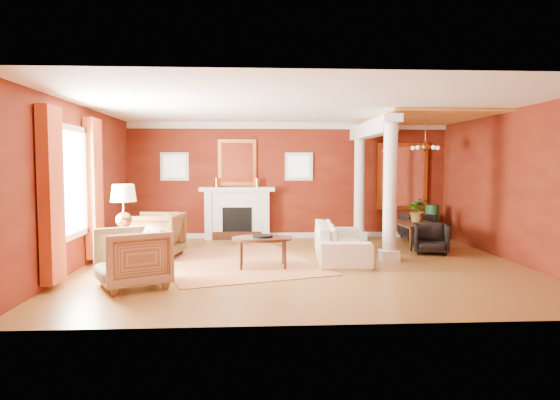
{
  "coord_description": "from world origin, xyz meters",
  "views": [
    {
      "loc": [
        -0.95,
        -9.07,
        1.83
      ],
      "look_at": [
        -0.39,
        0.69,
        1.15
      ],
      "focal_mm": 32.0,
      "sensor_mm": 36.0,
      "label": 1
    }
  ],
  "objects": [
    {
      "name": "flank_window_right",
      "position": [
        0.25,
        3.46,
        1.8
      ],
      "size": [
        0.7,
        0.07,
        0.7
      ],
      "color": "silver",
      "rests_on": "room_shell"
    },
    {
      "name": "room_shell",
      "position": [
        0.0,
        0.0,
        2.02
      ],
      "size": [
        8.04,
        7.04,
        2.92
      ],
      "color": "#64230E",
      "rests_on": "ground"
    },
    {
      "name": "potted_plant",
      "position": [
        2.84,
        2.03,
        1.06
      ],
      "size": [
        0.51,
        0.56,
        0.42
      ],
      "primitive_type": "imported",
      "rotation": [
        0.0,
        0.0,
        -0.03
      ],
      "color": "#26591E",
      "rests_on": "dining_table"
    },
    {
      "name": "coffee_table",
      "position": [
        -0.75,
        -0.23,
        0.5
      ],
      "size": [
        1.09,
        1.09,
        0.55
      ],
      "rotation": [
        0.0,
        0.0,
        -0.05
      ],
      "color": "black",
      "rests_on": "ground"
    },
    {
      "name": "rug",
      "position": [
        -1.27,
        0.33,
        0.01
      ],
      "size": [
        3.66,
        4.24,
        0.01
      ],
      "primitive_type": "cube",
      "rotation": [
        0.0,
        0.0,
        0.31
      ],
      "color": "maroon",
      "rests_on": "ground"
    },
    {
      "name": "dining_table",
      "position": [
        2.79,
        2.0,
        0.42
      ],
      "size": [
        0.61,
        1.54,
        0.85
      ],
      "primitive_type": "imported",
      "rotation": [
        0.0,
        0.0,
        1.62
      ],
      "color": "black",
      "rests_on": "ground"
    },
    {
      "name": "armchair_leopard",
      "position": [
        -2.85,
        0.84,
        0.5
      ],
      "size": [
        1.04,
        1.09,
        0.99
      ],
      "primitive_type": "imported",
      "rotation": [
        0.0,
        0.0,
        -1.72
      ],
      "color": "black",
      "rests_on": "ground"
    },
    {
      "name": "dining_chair_far",
      "position": [
        3.14,
        3.0,
        0.36
      ],
      "size": [
        0.74,
        0.7,
        0.72
      ],
      "primitive_type": "imported",
      "rotation": [
        0.0,
        0.0,
        3.21
      ],
      "color": "black",
      "rests_on": "ground"
    },
    {
      "name": "green_urn",
      "position": [
        3.5,
        2.9,
        0.34
      ],
      "size": [
        0.36,
        0.36,
        0.87
      ],
      "color": "#143F21",
      "rests_on": "ground"
    },
    {
      "name": "column_front",
      "position": [
        1.7,
        0.3,
        1.43
      ],
      "size": [
        0.36,
        0.36,
        2.8
      ],
      "color": "silver",
      "rests_on": "ground"
    },
    {
      "name": "overmantel_mirror",
      "position": [
        -1.3,
        3.45,
        1.9
      ],
      "size": [
        0.95,
        0.07,
        1.15
      ],
      "color": "#C5863A",
      "rests_on": "fireplace"
    },
    {
      "name": "amber_ceiling",
      "position": [
        2.85,
        1.75,
        2.87
      ],
      "size": [
        2.3,
        3.4,
        0.04
      ],
      "primitive_type": "cube",
      "color": "gold",
      "rests_on": "room_shell"
    },
    {
      "name": "column_back",
      "position": [
        1.7,
        3.0,
        1.43
      ],
      "size": [
        0.36,
        0.36,
        2.8
      ],
      "color": "silver",
      "rests_on": "ground"
    },
    {
      "name": "fireplace",
      "position": [
        -1.3,
        3.32,
        0.65
      ],
      "size": [
        1.85,
        0.42,
        1.29
      ],
      "color": "silver",
      "rests_on": "ground"
    },
    {
      "name": "side_table",
      "position": [
        -3.17,
        -0.29,
        1.01
      ],
      "size": [
        0.6,
        0.6,
        1.5
      ],
      "rotation": [
        0.0,
        0.0,
        -0.03
      ],
      "color": "black",
      "rests_on": "ground"
    },
    {
      "name": "dining_chair_near",
      "position": [
        2.77,
        0.99,
        0.35
      ],
      "size": [
        0.8,
        0.77,
        0.69
      ],
      "primitive_type": "imported",
      "rotation": [
        0.0,
        0.0,
        -0.24
      ],
      "color": "black",
      "rests_on": "ground"
    },
    {
      "name": "base_trim",
      "position": [
        0.0,
        3.46,
        0.06
      ],
      "size": [
        8.0,
        0.08,
        0.12
      ],
      "primitive_type": "cube",
      "color": "silver",
      "rests_on": "ground"
    },
    {
      "name": "coffee_book",
      "position": [
        -0.82,
        -0.29,
        0.66
      ],
      "size": [
        0.15,
        0.05,
        0.21
      ],
      "primitive_type": "imported",
      "rotation": [
        0.0,
        0.0,
        0.22
      ],
      "color": "black",
      "rests_on": "coffee_table"
    },
    {
      "name": "chandelier",
      "position": [
        2.9,
        1.8,
        2.25
      ],
      "size": [
        0.6,
        0.62,
        0.75
      ],
      "color": "#C17D3C",
      "rests_on": "room_shell"
    },
    {
      "name": "flank_window_left",
      "position": [
        -2.85,
        3.46,
        1.8
      ],
      "size": [
        0.7,
        0.07,
        0.7
      ],
      "color": "silver",
      "rests_on": "room_shell"
    },
    {
      "name": "ground",
      "position": [
        0.0,
        0.0,
        0.0
      ],
      "size": [
        8.0,
        8.0,
        0.0
      ],
      "primitive_type": "plane",
      "color": "brown",
      "rests_on": "ground"
    },
    {
      "name": "header_beam",
      "position": [
        1.7,
        1.9,
        2.62
      ],
      "size": [
        0.3,
        3.2,
        0.32
      ],
      "primitive_type": "cube",
      "color": "silver",
      "rests_on": "column_front"
    },
    {
      "name": "armchair_stripe",
      "position": [
        -2.74,
        -1.56,
        0.49
      ],
      "size": [
        1.24,
        1.26,
        0.99
      ],
      "primitive_type": "imported",
      "rotation": [
        0.0,
        0.0,
        -1.09
      ],
      "color": "tan",
      "rests_on": "ground"
    },
    {
      "name": "sofa",
      "position": [
        0.8,
        0.53,
        0.46
      ],
      "size": [
        0.9,
        2.43,
        0.93
      ],
      "primitive_type": "imported",
      "rotation": [
        0.0,
        0.0,
        1.48
      ],
      "color": "#F4E4CD",
      "rests_on": "ground"
    },
    {
      "name": "left_window",
      "position": [
        -3.89,
        -0.6,
        1.42
      ],
      "size": [
        0.21,
        2.55,
        2.6
      ],
      "color": "white",
      "rests_on": "room_shell"
    },
    {
      "name": "dining_mirror",
      "position": [
        2.9,
        3.45,
        1.55
      ],
      "size": [
        1.3,
        0.07,
        1.7
      ],
      "color": "#C5863A",
      "rests_on": "room_shell"
    },
    {
      "name": "crown_trim",
      "position": [
        0.0,
        3.46,
        2.82
      ],
      "size": [
        8.0,
        0.08,
        0.16
      ],
      "primitive_type": "cube",
      "color": "silver",
      "rests_on": "room_shell"
    }
  ]
}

